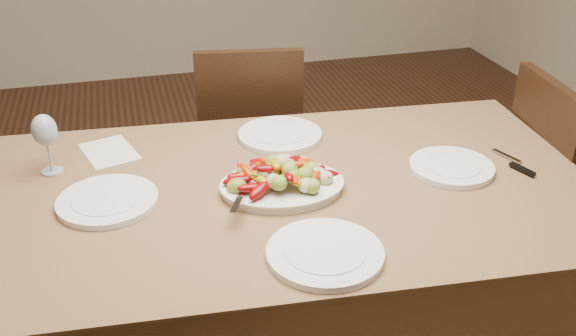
% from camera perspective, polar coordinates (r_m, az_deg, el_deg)
% --- Properties ---
extents(dining_table, '(1.92, 1.18, 0.76)m').
position_cam_1_polar(dining_table, '(2.13, -0.00, -10.52)').
color(dining_table, brown).
rests_on(dining_table, ground).
extents(chair_far, '(0.48, 0.48, 0.95)m').
position_cam_1_polar(chair_far, '(2.83, -3.42, 2.39)').
color(chair_far, black).
rests_on(chair_far, ground).
extents(serving_platter, '(0.37, 0.29, 0.02)m').
position_cam_1_polar(serving_platter, '(1.88, -0.52, -1.76)').
color(serving_platter, white).
rests_on(serving_platter, dining_table).
extents(roasted_vegetables, '(0.30, 0.22, 0.09)m').
position_cam_1_polar(roasted_vegetables, '(1.85, -0.53, -0.24)').
color(roasted_vegetables, '#6F0307').
rests_on(roasted_vegetables, serving_platter).
extents(serving_spoon, '(0.28, 0.16, 0.03)m').
position_cam_1_polar(serving_spoon, '(1.82, -2.34, -1.52)').
color(serving_spoon, '#9EA0A8').
rests_on(serving_spoon, serving_platter).
extents(plate_left, '(0.28, 0.28, 0.02)m').
position_cam_1_polar(plate_left, '(1.89, -15.75, -2.84)').
color(plate_left, white).
rests_on(plate_left, dining_table).
extents(plate_right, '(0.26, 0.26, 0.02)m').
position_cam_1_polar(plate_right, '(2.06, 14.33, 0.06)').
color(plate_right, white).
rests_on(plate_right, dining_table).
extents(plate_far, '(0.29, 0.29, 0.02)m').
position_cam_1_polar(plate_far, '(2.20, -0.72, 2.93)').
color(plate_far, white).
rests_on(plate_far, dining_table).
extents(plate_near, '(0.30, 0.30, 0.02)m').
position_cam_1_polar(plate_near, '(1.61, 3.31, -7.59)').
color(plate_near, white).
rests_on(plate_near, dining_table).
extents(wine_glass, '(0.08, 0.08, 0.20)m').
position_cam_1_polar(wine_glass, '(2.07, -20.66, 2.14)').
color(wine_glass, '#8C99A5').
rests_on(wine_glass, dining_table).
extents(menu_card, '(0.20, 0.24, 0.00)m').
position_cam_1_polar(menu_card, '(2.19, -15.61, 1.41)').
color(menu_card, silver).
rests_on(menu_card, dining_table).
extents(table_knife, '(0.08, 0.19, 0.01)m').
position_cam_1_polar(table_knife, '(2.15, 19.52, 0.35)').
color(table_knife, '#9EA0A8').
rests_on(table_knife, dining_table).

